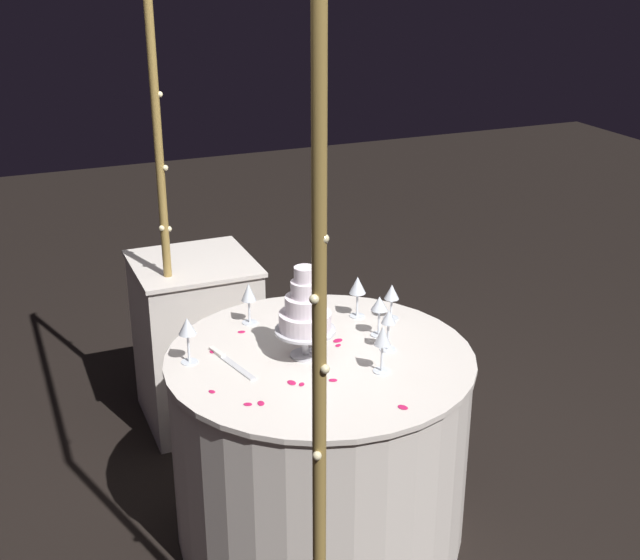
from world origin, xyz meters
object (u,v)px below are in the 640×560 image
wine_glass_0 (358,287)px  wine_glass_2 (379,306)px  wine_glass_1 (382,338)px  wine_glass_3 (187,329)px  main_table (320,443)px  wine_glass_4 (388,320)px  side_table (197,341)px  decorative_arch (217,189)px  wine_glass_5 (392,294)px  wine_glass_6 (249,294)px  cake_knife (229,361)px  tiered_cake (305,312)px

wine_glass_0 → wine_glass_2: wine_glass_0 is taller
wine_glass_1 → wine_glass_3: 0.69m
main_table → wine_glass_4: wine_glass_4 is taller
side_table → wine_glass_0: bearing=-146.3°
decorative_arch → side_table: size_ratio=2.77×
main_table → wine_glass_1: (-0.20, -0.15, 0.51)m
wine_glass_5 → wine_glass_4: bearing=150.3°
wine_glass_1 → wine_glass_6: (0.56, 0.30, -0.01)m
main_table → wine_glass_0: 0.63m
main_table → wine_glass_3: bearing=74.0°
wine_glass_0 → side_table: bearing=33.7°
wine_glass_0 → decorative_arch: bearing=112.3°
main_table → wine_glass_2: wine_glass_2 is taller
wine_glass_4 → wine_glass_6: (0.42, 0.40, 0.00)m
cake_knife → wine_glass_1: bearing=-120.2°
wine_glass_5 → cake_knife: 0.72m
side_table → wine_glass_5: 1.10m
wine_glass_2 → cake_knife: 0.61m
tiered_cake → wine_glass_1: size_ratio=1.98×
wine_glass_4 → wine_glass_5: 0.28m
main_table → wine_glass_6: bearing=22.3°
wine_glass_4 → wine_glass_5: wine_glass_4 is taller
tiered_cake → wine_glass_4: size_ratio=2.16×
wine_glass_2 → wine_glass_4: size_ratio=1.00×
tiered_cake → cake_knife: 0.33m
wine_glass_0 → wine_glass_4: 0.31m
wine_glass_2 → wine_glass_4: bearing=169.1°
side_table → cake_knife: 0.98m
wine_glass_6 → main_table: bearing=-157.7°
tiered_cake → wine_glass_6: (0.35, 0.10, -0.05)m
wine_glass_5 → wine_glass_1: bearing=148.7°
cake_knife → wine_glass_4: bearing=-103.0°
tiered_cake → wine_glass_3: (0.11, 0.40, -0.04)m
wine_glass_0 → wine_glass_4: bearing=176.2°
decorative_arch → wine_glass_0: bearing=-67.7°
wine_glass_1 → cake_knife: wine_glass_1 is taller
wine_glass_1 → wine_glass_6: wine_glass_1 is taller
decorative_arch → wine_glass_6: bearing=-29.9°
decorative_arch → tiered_cake: 0.58m
side_table → wine_glass_4: size_ratio=5.01×
wine_glass_0 → wine_glass_6: bearing=75.7°
side_table → wine_glass_5: size_ratio=5.47×
decorative_arch → wine_glass_4: size_ratio=13.87×
decorative_arch → wine_glass_2: size_ratio=13.82×
side_table → wine_glass_4: (-1.04, -0.46, 0.47)m
main_table → wine_glass_4: size_ratio=7.07×
wine_glass_0 → cake_knife: wine_glass_0 is taller
side_table → wine_glass_3: 1.01m
wine_glass_2 → wine_glass_6: size_ratio=0.96×
tiered_cake → wine_glass_1: tiered_cake is taller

